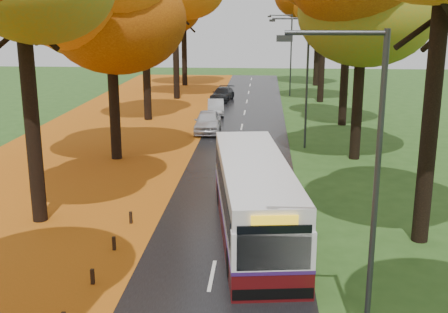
# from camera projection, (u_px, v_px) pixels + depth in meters

# --- Properties ---
(road) EXTENTS (6.50, 90.00, 0.04)m
(road) POSITION_uv_depth(u_px,v_px,m) (234.00, 168.00, 30.74)
(road) COLOR black
(road) RESTS_ON ground
(centre_line) EXTENTS (0.12, 90.00, 0.01)m
(centre_line) POSITION_uv_depth(u_px,v_px,m) (234.00, 167.00, 30.74)
(centre_line) COLOR silver
(centre_line) RESTS_ON road
(leaf_verge) EXTENTS (12.00, 90.00, 0.02)m
(leaf_verge) POSITION_uv_depth(u_px,v_px,m) (73.00, 165.00, 31.36)
(leaf_verge) COLOR #954C0D
(leaf_verge) RESTS_ON ground
(leaf_drift) EXTENTS (0.90, 90.00, 0.01)m
(leaf_drift) POSITION_uv_depth(u_px,v_px,m) (179.00, 166.00, 30.95)
(leaf_drift) COLOR #B25712
(leaf_drift) RESTS_ON road
(streetlamp_near) EXTENTS (2.45, 0.18, 8.00)m
(streetlamp_near) POSITION_uv_depth(u_px,v_px,m) (366.00, 175.00, 12.88)
(streetlamp_near) COLOR #333538
(streetlamp_near) RESTS_ON ground
(streetlamp_mid) EXTENTS (2.45, 0.18, 8.00)m
(streetlamp_mid) POSITION_uv_depth(u_px,v_px,m) (303.00, 72.00, 34.11)
(streetlamp_mid) COLOR #333538
(streetlamp_mid) RESTS_ON ground
(streetlamp_far) EXTENTS (2.45, 0.18, 8.00)m
(streetlamp_far) POSITION_uv_depth(u_px,v_px,m) (289.00, 49.00, 55.34)
(streetlamp_far) COLOR #333538
(streetlamp_far) RESTS_ON ground
(bus) EXTENTS (3.83, 11.07, 2.85)m
(bus) POSITION_uv_depth(u_px,v_px,m) (254.00, 196.00, 21.33)
(bus) COLOR #470B0D
(bus) RESTS_ON road
(car_white) EXTENTS (1.94, 4.50, 1.51)m
(car_white) POSITION_uv_depth(u_px,v_px,m) (208.00, 121.00, 39.44)
(car_white) COLOR silver
(car_white) RESTS_ON road
(car_silver) EXTENTS (1.65, 3.83, 1.23)m
(car_silver) POSITION_uv_depth(u_px,v_px,m) (216.00, 107.00, 46.14)
(car_silver) COLOR #9DA0A4
(car_silver) RESTS_ON road
(car_dark) EXTENTS (2.34, 4.43, 1.23)m
(car_dark) POSITION_uv_depth(u_px,v_px,m) (222.00, 94.00, 53.36)
(car_dark) COLOR black
(car_dark) RESTS_ON road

